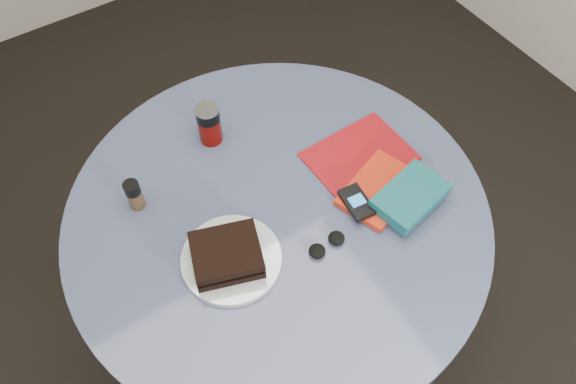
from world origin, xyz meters
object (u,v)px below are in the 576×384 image
sandwich (227,255)px  mp3_player (357,202)px  table (278,244)px  headphones (327,244)px  pepper_grinder (134,195)px  magazine (359,156)px  plate (231,259)px  red_book (379,189)px  soda_can (209,124)px  novel (410,197)px

sandwich → mp3_player: bearing=-6.8°
table → headphones: 0.23m
sandwich → mp3_player: size_ratio=1.84×
pepper_grinder → magazine: pepper_grinder is taller
table → plate: (-0.16, -0.06, 0.17)m
table → red_book: 0.30m
table → plate: size_ratio=4.50×
plate → pepper_grinder: 0.27m
plate → mp3_player: mp3_player is taller
soda_can → magazine: bearing=-42.1°
sandwich → red_book: 0.40m
soda_can → mp3_player: size_ratio=1.15×
sandwich → novel: 0.44m
plate → red_book: bearing=-4.7°
table → sandwich: (-0.17, -0.06, 0.20)m
novel → pepper_grinder: bearing=134.9°
novel → headphones: novel is taller
magazine → table: bearing=-176.7°
sandwich → magazine: bearing=10.9°
soda_can → pepper_grinder: bearing=-160.6°
magazine → mp3_player: 0.16m
table → novel: bearing=-30.8°
red_book → mp3_player: bearing=166.8°
soda_can → red_book: size_ratio=0.57×
sandwich → novel: bearing=-12.8°
soda_can → headphones: bearing=-81.3°
soda_can → mp3_player: (0.18, -0.37, -0.03)m
plate → headphones: bearing=-23.6°
soda_can → magazine: size_ratio=0.44×
plate → novel: 0.43m
table → novel: (0.26, -0.16, 0.20)m
mp3_player → red_book: bearing=6.1°
table → magazine: magazine is taller
sandwich → novel: sandwich is taller
plate → novel: (0.42, -0.10, 0.03)m
pepper_grinder → magazine: bearing=-17.8°
novel → soda_can: bearing=111.7°
sandwich → novel: size_ratio=1.05×
plate → soda_can: 0.36m
table → red_book: bearing=-21.4°
novel → mp3_player: bearing=139.6°
soda_can → table: bearing=-84.9°
plate → table: bearing=20.4°
plate → novel: novel is taller
magazine → novel: (0.01, -0.18, 0.03)m
red_book → novel: size_ratio=1.15×
table → mp3_player: bearing=-32.4°
mp3_player → soda_can: bearing=115.7°
plate → novel: bearing=-13.2°
plate → soda_can: soda_can is taller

